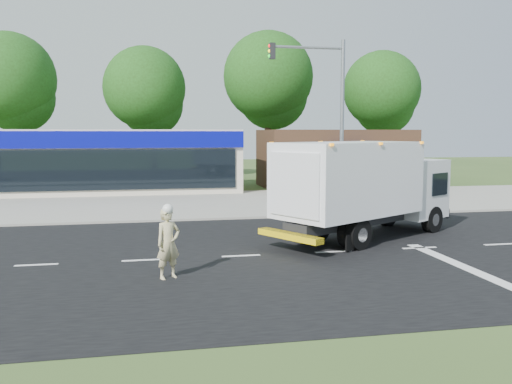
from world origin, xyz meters
The scene contains 11 objects.
ground centered at (0.00, 0.00, 0.00)m, with size 120.00×120.00×0.00m, color #385123.
road_asphalt centered at (0.00, 0.00, 0.00)m, with size 60.00×14.00×0.02m, color black.
sidewalk centered at (0.00, 8.20, 0.06)m, with size 60.00×2.40×0.12m, color gray.
parking_apron centered at (0.00, 14.00, 0.01)m, with size 60.00×9.00×0.02m, color gray.
lane_markings centered at (1.35, -1.35, 0.02)m, with size 55.20×7.00×0.01m.
ems_box_truck centered at (1.77, 1.90, 2.02)m, with size 8.05×6.11×3.51m.
emergency_worker centered at (-5.29, -2.16, 0.97)m, with size 0.81×0.72×1.98m.
retail_strip_mall centered at (-9.00, 19.93, 2.01)m, with size 18.00×6.20×4.00m.
brown_storefront centered at (7.00, 19.98, 2.00)m, with size 10.00×6.70×4.00m.
traffic_signal_pole centered at (2.35, 7.60, 4.92)m, with size 3.51×0.25×8.00m.
background_trees centered at (-0.85, 28.16, 7.38)m, with size 36.77×7.39×12.10m.
Camera 1 is at (-5.72, -16.24, 3.83)m, focal length 38.00 mm.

